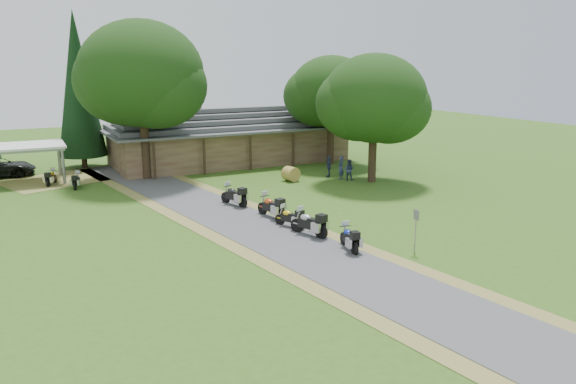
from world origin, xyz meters
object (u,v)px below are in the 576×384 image
motorcycle_row_b (309,222)px  motorcycle_row_d (271,205)px  motorcycle_row_a (349,237)px  motorcycle_carport_b (77,180)px  motorcycle_row_c (290,217)px  motorcycle_carport_a (51,177)px  carport (19,164)px  motorcycle_row_e (234,194)px  hay_bale (291,174)px  lodge (230,135)px

motorcycle_row_b → motorcycle_row_d: bearing=-16.1°
motorcycle_row_a → motorcycle_carport_b: (-9.69, 20.31, -0.06)m
motorcycle_row_c → motorcycle_carport_a: motorcycle_row_c is taller
motorcycle_row_b → motorcycle_carport_b: (-9.10, 17.45, -0.16)m
carport → motorcycle_row_d: size_ratio=3.08×
motorcycle_row_e → motorcycle_carport_b: 12.72m
motorcycle_row_a → motorcycle_row_c: size_ratio=1.05×
motorcycle_row_a → motorcycle_row_b: motorcycle_row_b is taller
motorcycle_row_d → motorcycle_carport_a: bearing=22.3°
motorcycle_carport_a → motorcycle_row_a: bearing=-129.0°
motorcycle_row_d → motorcycle_carport_b: 16.11m
motorcycle_row_b → motorcycle_row_c: bearing=-13.1°
motorcycle_row_c → motorcycle_row_d: (-0.03, 2.24, 0.11)m
motorcycle_row_c → hay_bale: size_ratio=1.62×
motorcycle_carport_a → hay_bale: 17.62m
motorcycle_row_e → hay_bale: bearing=-71.8°
motorcycle_row_a → hay_bale: (4.96, 15.27, -0.09)m
carport → motorcycle_row_c: 23.13m
lodge → hay_bale: size_ratio=19.51×
motorcycle_row_a → motorcycle_carport_b: size_ratio=1.11×
motorcycle_row_d → motorcycle_row_e: bearing=1.6°
motorcycle_row_e → motorcycle_row_d: bearing=175.4°
lodge → hay_bale: (0.95, -9.82, -1.90)m
carport → hay_bale: size_ratio=5.93×
motorcycle_row_a → motorcycle_row_e: 10.58m
motorcycle_carport_b → hay_bale: size_ratio=1.53×
hay_bale → motorcycle_row_d: bearing=-124.5°
motorcycle_carport_a → hay_bale: (16.16, -7.02, -0.04)m
motorcycle_row_c → motorcycle_carport_a: 20.51m
motorcycle_row_b → motorcycle_row_e: bearing=-11.3°
lodge → motorcycle_row_c: bearing=-103.2°
motorcycle_row_a → motorcycle_carport_a: (-11.20, 22.29, -0.05)m
motorcycle_row_c → hay_bale: 12.10m
motorcycle_row_a → motorcycle_carport_a: size_ratio=1.09×
motorcycle_row_d → hay_bale: 10.20m
carport → motorcycle_carport_a: 2.83m
carport → motorcycle_row_e: 17.90m
motorcycle_row_c → motorcycle_row_e: size_ratio=0.85×
lodge → motorcycle_row_e: 15.79m
carport → motorcycle_row_c: carport is taller
motorcycle_row_e → motorcycle_carport_b: bearing=21.3°
lodge → motorcycle_row_c: 21.10m
motorcycle_row_b → motorcycle_carport_b: 19.68m
carport → hay_bale: bearing=-24.5°
motorcycle_row_a → hay_bale: 16.06m
motorcycle_row_a → carport: bearing=41.3°
motorcycle_row_a → motorcycle_row_e: bearing=21.7°
motorcycle_carport_b → hay_bale: bearing=-90.6°
motorcycle_row_e → motorcycle_carport_a: motorcycle_row_e is taller
lodge → motorcycle_row_d: 18.93m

